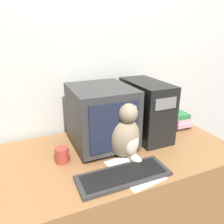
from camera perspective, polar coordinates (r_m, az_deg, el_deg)
wall_back at (r=1.64m, az=-4.62°, el=12.92°), size 7.00×0.05×2.50m
desk at (r=1.63m, az=1.91°, el=-21.43°), size 1.42×0.77×0.76m
crt_monitor at (r=1.39m, az=-2.80°, el=-0.95°), size 0.37×0.42×0.39m
computer_tower at (r=1.53m, az=8.76°, el=0.69°), size 0.21×0.43×0.39m
keyboard at (r=1.17m, az=3.01°, el=-16.21°), size 0.48×0.18×0.02m
cat at (r=1.28m, az=3.51°, el=-5.82°), size 0.29×0.26×0.34m
book_stack at (r=1.78m, az=16.44°, el=-1.79°), size 0.16×0.22×0.12m
pen at (r=1.20m, az=-2.81°, el=-15.34°), size 0.15×0.03×0.01m
paper_sheet at (r=1.23m, az=5.76°, el=-14.82°), size 0.25×0.32×0.00m
mug at (r=1.30m, az=-12.85°, el=-10.88°), size 0.08×0.08×0.09m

